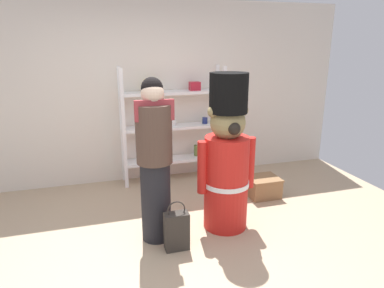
{
  "coord_description": "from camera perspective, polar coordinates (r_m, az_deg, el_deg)",
  "views": [
    {
      "loc": [
        -0.67,
        -2.84,
        1.98
      ],
      "look_at": [
        0.29,
        0.4,
        1.0
      ],
      "focal_mm": 32.21,
      "sensor_mm": 36.0,
      "label": 1
    }
  ],
  "objects": [
    {
      "name": "merchandise_shelf",
      "position": [
        5.08,
        -3.13,
        3.27
      ],
      "size": [
        1.52,
        0.35,
        1.69
      ],
      "color": "white",
      "rests_on": "ground_plane"
    },
    {
      "name": "back_wall",
      "position": [
        5.13,
        -9.03,
        8.35
      ],
      "size": [
        6.4,
        0.12,
        2.6
      ],
      "primitive_type": "cube",
      "color": "silver",
      "rests_on": "ground_plane"
    },
    {
      "name": "ground_plane",
      "position": [
        3.53,
        -2.87,
        -18.01
      ],
      "size": [
        6.4,
        6.4,
        0.0
      ],
      "primitive_type": "plane",
      "color": "tan"
    },
    {
      "name": "person_shopper",
      "position": [
        3.46,
        -6.2,
        -2.59
      ],
      "size": [
        0.38,
        0.36,
        1.69
      ],
      "color": "black",
      "rests_on": "ground_plane"
    },
    {
      "name": "teddy_bear_guard",
      "position": [
        3.72,
        5.77,
        -2.53
      ],
      "size": [
        0.66,
        0.5,
        1.71
      ],
      "color": "red",
      "rests_on": "ground_plane"
    },
    {
      "name": "display_crate",
      "position": [
        4.78,
        11.65,
        -6.92
      ],
      "size": [
        0.42,
        0.37,
        0.27
      ],
      "color": "olive",
      "rests_on": "ground_plane"
    },
    {
      "name": "shopping_bag",
      "position": [
        3.53,
        -2.56,
        -14.14
      ],
      "size": [
        0.24,
        0.13,
        0.52
      ],
      "color": "#332D28",
      "rests_on": "ground_plane"
    }
  ]
}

